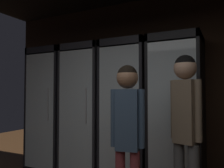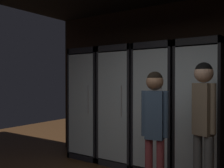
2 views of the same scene
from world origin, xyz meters
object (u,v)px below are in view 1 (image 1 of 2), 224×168
cooler_far_left (55,110)px  shopper_near (127,125)px  cooler_right (177,116)px  cooler_center (129,114)px  shopper_far (186,119)px  cooler_left (89,112)px

cooler_far_left → shopper_near: size_ratio=1.31×
cooler_right → shopper_near: bearing=-102.1°
cooler_center → shopper_far: (0.94, -0.82, 0.05)m
cooler_left → shopper_far: 1.83m
cooler_left → shopper_far: size_ratio=1.22×
cooler_far_left → shopper_far: 2.48m
cooler_left → cooler_center: (0.70, -0.00, -0.01)m
cooler_far_left → shopper_near: bearing=-31.6°
cooler_far_left → cooler_right: bearing=-0.0°
cooler_center → cooler_right: size_ratio=1.00×
cooler_far_left → cooler_left: 0.70m
cooler_center → cooler_left: bearing=179.9°
shopper_near → cooler_center: bearing=111.7°
cooler_left → shopper_near: (1.15, -1.14, -0.00)m
cooler_center → shopper_near: cooler_center is taller
cooler_far_left → cooler_center: (1.40, -0.00, -0.01)m
cooler_far_left → cooler_left: size_ratio=1.00×
cooler_far_left → cooler_center: bearing=-0.0°
cooler_right → cooler_far_left: bearing=180.0°
cooler_center → cooler_right: (0.70, 0.00, -0.00)m
shopper_near → cooler_far_left: bearing=148.4°
cooler_left → cooler_right: bearing=-0.0°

